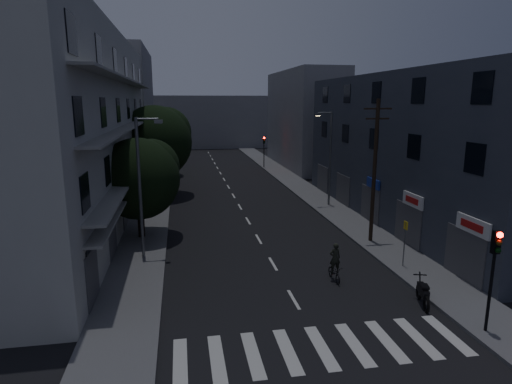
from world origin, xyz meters
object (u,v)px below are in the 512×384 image
object	(u,v)px
bus_stop_sign	(405,235)
utility_pole	(375,168)
motorcycle	(423,294)
cyclist	(335,268)
traffic_signal_near	(495,260)

from	to	relation	value
bus_stop_sign	utility_pole	bearing A→B (deg)	88.19
motorcycle	bus_stop_sign	bearing A→B (deg)	89.59
utility_pole	bus_stop_sign	world-z (taller)	utility_pole
bus_stop_sign	cyclist	world-z (taller)	bus_stop_sign
traffic_signal_near	bus_stop_sign	world-z (taller)	traffic_signal_near
traffic_signal_near	motorcycle	size ratio (longest dim) A/B	2.04
cyclist	utility_pole	bearing A→B (deg)	49.73
bus_stop_sign	cyclist	xyz separation A→B (m)	(-4.27, -0.88, -1.21)
traffic_signal_near	bus_stop_sign	distance (m)	6.97
bus_stop_sign	motorcycle	size ratio (longest dim) A/B	1.26
utility_pole	bus_stop_sign	xyz separation A→B (m)	(-0.14, -4.42, -2.98)
traffic_signal_near	motorcycle	distance (m)	3.93
motorcycle	cyclist	size ratio (longest dim) A/B	1.00
cyclist	traffic_signal_near	bearing A→B (deg)	-56.28
utility_pole	cyclist	xyz separation A→B (m)	(-4.41, -5.30, -4.19)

